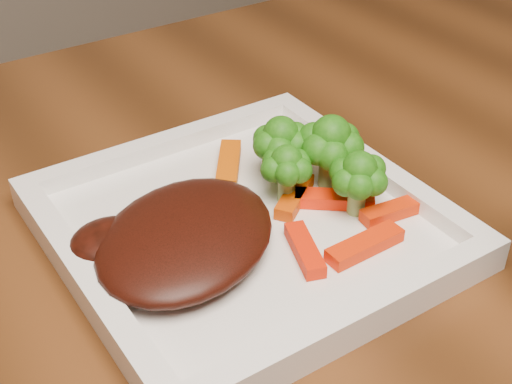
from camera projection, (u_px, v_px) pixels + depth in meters
plate at (245, 230)px, 0.54m from camera, size 0.27×0.27×0.01m
steak at (186, 237)px, 0.50m from camera, size 0.19×0.18×0.03m
broccoli_0 at (281, 142)px, 0.57m from camera, size 0.07×0.07×0.07m
broccoli_1 at (330, 151)px, 0.56m from camera, size 0.07×0.07×0.06m
broccoli_2 at (358, 180)px, 0.53m from camera, size 0.05×0.05×0.06m
broccoli_3 at (287, 167)px, 0.54m from camera, size 0.05×0.05×0.06m
carrot_0 at (365, 245)px, 0.51m from camera, size 0.06×0.02×0.01m
carrot_1 at (393, 211)px, 0.54m from camera, size 0.05×0.02×0.01m
carrot_2 at (305, 250)px, 0.50m from camera, size 0.03×0.06×0.01m
carrot_3 at (314, 150)px, 0.61m from camera, size 0.06×0.03×0.01m
carrot_4 at (229, 164)px, 0.59m from camera, size 0.05×0.06×0.01m
carrot_5 at (334, 199)px, 0.55m from camera, size 0.06×0.05×0.01m
carrot_6 at (295, 196)px, 0.56m from camera, size 0.05×0.04×0.01m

